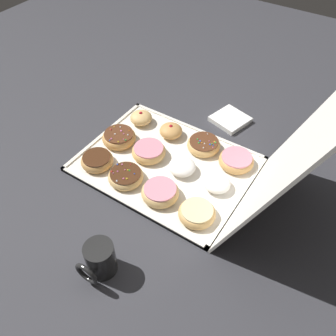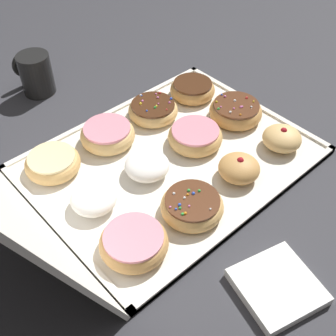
# 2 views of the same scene
# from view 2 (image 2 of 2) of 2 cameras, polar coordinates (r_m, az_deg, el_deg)

# --- Properties ---
(ground_plane) EXTENTS (3.00, 3.00, 0.00)m
(ground_plane) POSITION_cam_2_polar(r_m,az_deg,el_deg) (0.92, 0.37, 0.86)
(ground_plane) COLOR #333338
(donut_box) EXTENTS (0.43, 0.57, 0.01)m
(donut_box) POSITION_cam_2_polar(r_m,az_deg,el_deg) (0.91, 0.37, 1.10)
(donut_box) COLOR silver
(donut_box) RESTS_ON ground
(jelly_filled_donut_0) EXTENTS (0.08, 0.08, 0.05)m
(jelly_filled_donut_0) POSITION_cam_2_polar(r_m,az_deg,el_deg) (0.95, 14.80, 3.81)
(jelly_filled_donut_0) COLOR #E5B770
(jelly_filled_donut_0) RESTS_ON donut_box
(sprinkle_donut_1) EXTENTS (0.12, 0.12, 0.04)m
(sprinkle_donut_1) POSITION_cam_2_polar(r_m,az_deg,el_deg) (1.01, 8.93, 7.43)
(sprinkle_donut_1) COLOR tan
(sprinkle_donut_1) RESTS_ON donut_box
(chocolate_frosted_donut_2) EXTENTS (0.11, 0.11, 0.04)m
(chocolate_frosted_donut_2) POSITION_cam_2_polar(r_m,az_deg,el_deg) (1.08, 3.25, 10.36)
(chocolate_frosted_donut_2) COLOR tan
(chocolate_frosted_donut_2) RESTS_ON donut_box
(jelly_filled_donut_3) EXTENTS (0.08, 0.08, 0.05)m
(jelly_filled_donut_3) POSITION_cam_2_polar(r_m,az_deg,el_deg) (0.87, 9.36, -0.02)
(jelly_filled_donut_3) COLOR tan
(jelly_filled_donut_3) RESTS_ON donut_box
(pink_frosted_donut_4) EXTENTS (0.12, 0.12, 0.04)m
(pink_frosted_donut_4) POSITION_cam_2_polar(r_m,az_deg,el_deg) (0.93, 3.75, 4.12)
(pink_frosted_donut_4) COLOR tan
(pink_frosted_donut_4) RESTS_ON donut_box
(sprinkle_donut_5) EXTENTS (0.12, 0.12, 0.04)m
(sprinkle_donut_5) POSITION_cam_2_polar(r_m,az_deg,el_deg) (1.01, -1.98, 7.70)
(sprinkle_donut_5) COLOR #E5B770
(sprinkle_donut_5) RESTS_ON donut_box
(sprinkle_donut_6) EXTENTS (0.12, 0.12, 0.04)m
(sprinkle_donut_6) POSITION_cam_2_polar(r_m,az_deg,el_deg) (0.80, 3.19, -4.98)
(sprinkle_donut_6) COLOR tan
(sprinkle_donut_6) RESTS_ON donut_box
(powdered_filled_donut_7) EXTENTS (0.09, 0.09, 0.04)m
(powdered_filled_donut_7) POSITION_cam_2_polar(r_m,az_deg,el_deg) (0.87, -2.80, 0.36)
(powdered_filled_donut_7) COLOR white
(powdered_filled_donut_7) RESTS_ON donut_box
(pink_frosted_donut_8) EXTENTS (0.12, 0.12, 0.04)m
(pink_frosted_donut_8) POSITION_cam_2_polar(r_m,az_deg,el_deg) (0.94, -7.97, 4.43)
(pink_frosted_donut_8) COLOR #E5B770
(pink_frosted_donut_8) RESTS_ON donut_box
(pink_frosted_donut_9) EXTENTS (0.12, 0.12, 0.04)m
(pink_frosted_donut_9) POSITION_cam_2_polar(r_m,az_deg,el_deg) (0.75, -4.53, -9.74)
(pink_frosted_donut_9) COLOR tan
(pink_frosted_donut_9) RESTS_ON donut_box
(powdered_filled_donut_10) EXTENTS (0.09, 0.09, 0.04)m
(powdered_filled_donut_10) POSITION_cam_2_polar(r_m,az_deg,el_deg) (0.81, -9.69, -4.05)
(powdered_filled_donut_10) COLOR white
(powdered_filled_donut_10) RESTS_ON donut_box
(glazed_ring_donut_11) EXTENTS (0.11, 0.11, 0.04)m
(glazed_ring_donut_11) POSITION_cam_2_polar(r_m,az_deg,el_deg) (0.90, -14.98, 0.65)
(glazed_ring_donut_11) COLOR tan
(glazed_ring_donut_11) RESTS_ON donut_box
(coffee_mug) EXTENTS (0.10, 0.08, 0.10)m
(coffee_mug) POSITION_cam_2_polar(r_m,az_deg,el_deg) (1.14, -17.11, 11.93)
(coffee_mug) COLOR black
(coffee_mug) RESTS_ON ground
(napkin_stack) EXTENTS (0.15, 0.15, 0.02)m
(napkin_stack) POSITION_cam_2_polar(r_m,az_deg,el_deg) (0.74, 14.20, -14.92)
(napkin_stack) COLOR white
(napkin_stack) RESTS_ON ground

